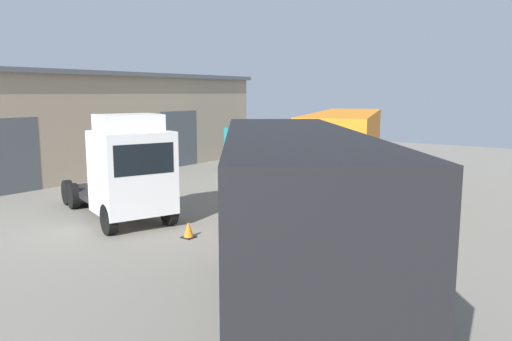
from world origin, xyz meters
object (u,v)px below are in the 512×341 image
object	(u,v)px
delivery_van_teal	(276,147)
gravel_pile	(374,159)
traffic_cone	(188,230)
container_trailer_red	(291,205)
container_trailer_yellow	(345,145)
tractor_unit_white	(127,172)

from	to	relation	value
delivery_van_teal	gravel_pile	world-z (taller)	delivery_van_teal
gravel_pile	traffic_cone	xyz separation A→B (m)	(-17.12, -0.78, -0.48)
container_trailer_red	container_trailer_yellow	bearing A→B (deg)	163.06
gravel_pile	container_trailer_yellow	bearing A→B (deg)	-164.87
tractor_unit_white	delivery_van_teal	bearing A→B (deg)	120.83
container_trailer_yellow	traffic_cone	xyz separation A→B (m)	(-8.01, 1.68, -2.26)
container_trailer_yellow	traffic_cone	bearing A→B (deg)	-31.74
delivery_van_teal	container_trailer_yellow	size ratio (longest dim) A/B	0.57
delivery_van_teal	traffic_cone	size ratio (longest dim) A/B	11.09
container_trailer_red	container_trailer_yellow	size ratio (longest dim) A/B	0.83
container_trailer_yellow	traffic_cone	distance (m)	8.49
tractor_unit_white	gravel_pile	size ratio (longest dim) A/B	2.32
tractor_unit_white	container_trailer_yellow	size ratio (longest dim) A/B	0.67
container_trailer_yellow	gravel_pile	xyz separation A→B (m)	(9.10, 2.46, -1.78)
tractor_unit_white	traffic_cone	distance (m)	3.55
tractor_unit_white	delivery_van_teal	distance (m)	13.90
gravel_pile	tractor_unit_white	bearing A→B (deg)	172.04
container_trailer_red	delivery_van_teal	bearing A→B (deg)	176.64
delivery_van_teal	traffic_cone	distance (m)	15.00
tractor_unit_white	container_trailer_yellow	distance (m)	9.26
tractor_unit_white	container_trailer_red	bearing A→B (deg)	-0.85
container_trailer_red	traffic_cone	size ratio (longest dim) A/B	16.10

